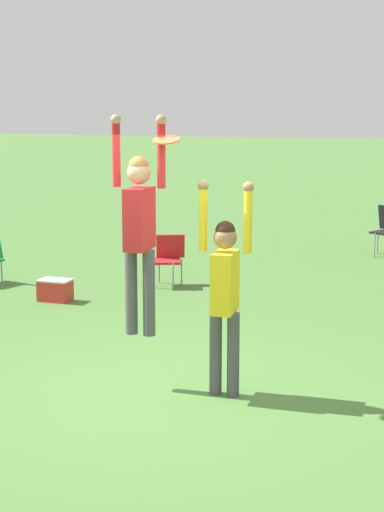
# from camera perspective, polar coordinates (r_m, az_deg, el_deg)

# --- Properties ---
(ground_plane) EXTENTS (120.00, 120.00, 0.00)m
(ground_plane) POSITION_cam_1_polar(r_m,az_deg,el_deg) (8.48, -1.98, -9.09)
(ground_plane) COLOR #4C7A38
(person_jumping) EXTENTS (0.57, 0.43, 2.15)m
(person_jumping) POSITION_cam_1_polar(r_m,az_deg,el_deg) (8.26, -3.53, 2.41)
(person_jumping) COLOR #4C4C51
(person_jumping) RESTS_ON ground_plane
(person_defending) EXTENTS (0.54, 0.40, 2.08)m
(person_defending) POSITION_cam_1_polar(r_m,az_deg,el_deg) (8.13, 2.21, -1.88)
(person_defending) COLOR #4C4C51
(person_defending) RESTS_ON ground_plane
(frisbee) EXTENTS (0.25, 0.25, 0.08)m
(frisbee) POSITION_cam_1_polar(r_m,az_deg,el_deg) (7.99, -1.71, 7.75)
(frisbee) COLOR #E04C23
(camping_chair_4) EXTENTS (0.57, 0.62, 0.78)m
(camping_chair_4) POSITION_cam_1_polar(r_m,az_deg,el_deg) (13.23, -1.62, 0.03)
(camping_chair_4) COLOR gray
(camping_chair_4) RESTS_ON ground_plane
(cooler_box) EXTENTS (0.45, 0.30, 0.31)m
(cooler_box) POSITION_cam_1_polar(r_m,az_deg,el_deg) (12.37, -9.11, -2.26)
(cooler_box) COLOR red
(cooler_box) RESTS_ON ground_plane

